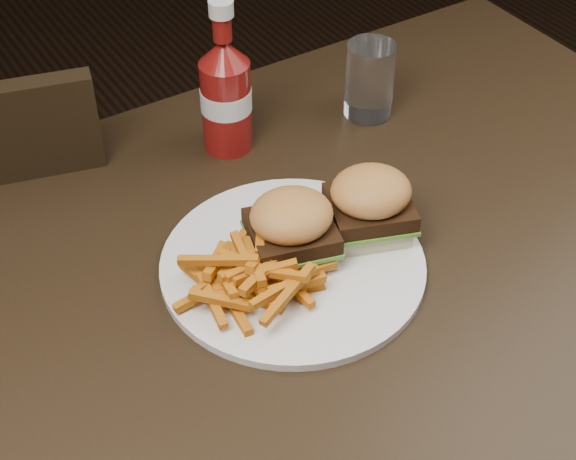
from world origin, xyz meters
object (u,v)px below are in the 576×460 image
dining_table (311,282)px  ketchup_bottle (226,107)px  plate (293,265)px  tumbler (370,80)px

dining_table → ketchup_bottle: size_ratio=9.29×
plate → tumbler: bearing=39.2°
ketchup_bottle → tumbler: 0.20m
dining_table → ketchup_bottle: bearing=82.2°
plate → dining_table: bearing=-36.8°
ketchup_bottle → plate: bearing=-102.2°
plate → tumbler: size_ratio=2.88×
dining_table → plate: (-0.02, 0.01, 0.03)m
dining_table → plate: bearing=143.2°
ketchup_bottle → dining_table: bearing=-97.8°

